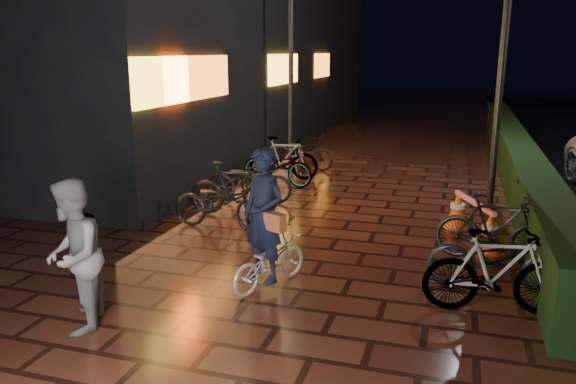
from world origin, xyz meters
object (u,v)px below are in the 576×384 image
(bystander_person, at_px, (73,256))
(cyclist, at_px, (266,237))
(cart_assembly, at_px, (531,202))
(traffic_barrier, at_px, (473,220))

(bystander_person, xyz_separation_m, cyclist, (1.71, 1.74, -0.17))
(cyclist, bearing_deg, cart_assembly, 46.85)
(traffic_barrier, relative_size, cart_assembly, 1.77)
(cyclist, bearing_deg, bystander_person, -134.48)
(cart_assembly, bearing_deg, cyclist, -133.15)
(traffic_barrier, bearing_deg, bystander_person, -133.29)
(cyclist, xyz_separation_m, traffic_barrier, (2.70, 2.94, -0.38))
(cart_assembly, bearing_deg, bystander_person, -133.56)
(bystander_person, relative_size, traffic_barrier, 1.07)
(bystander_person, distance_m, traffic_barrier, 6.45)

